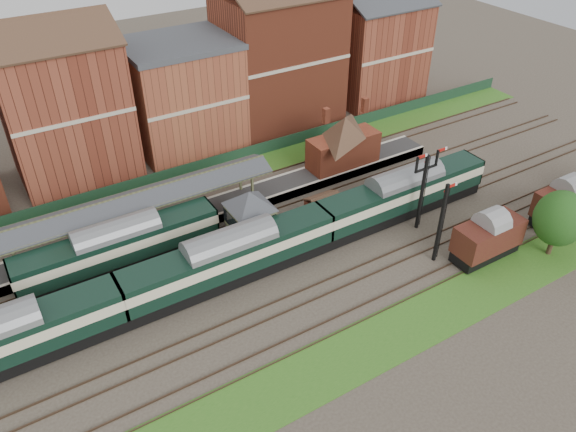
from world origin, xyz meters
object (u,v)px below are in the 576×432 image
semaphore_bracket (423,187)px  platform_railcar (119,246)px  signal_box (250,218)px  dmu_train (231,257)px  goods_van_a (488,237)px

semaphore_bracket → platform_railcar: semaphore_bracket is taller
signal_box → platform_railcar: size_ratio=0.34×
signal_box → platform_railcar: (-11.06, 3.25, -0.82)m
signal_box → dmu_train: size_ratio=0.11×
semaphore_bracket → dmu_train: bearing=172.4°
semaphore_bracket → signal_box: bearing=159.1°
semaphore_bracket → platform_railcar: 27.70m
platform_railcar → goods_van_a: 32.17m
semaphore_bracket → dmu_train: 18.94m
signal_box → goods_van_a: (17.13, -12.25, -1.00)m
goods_van_a → semaphore_bracket: bearing=107.9°
semaphore_bracket → dmu_train: (-18.66, 2.50, -2.11)m
dmu_train → platform_railcar: dmu_train is taller
signal_box → dmu_train: (-3.62, -3.25, -0.67)m
platform_railcar → goods_van_a: (28.19, -15.50, -0.18)m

